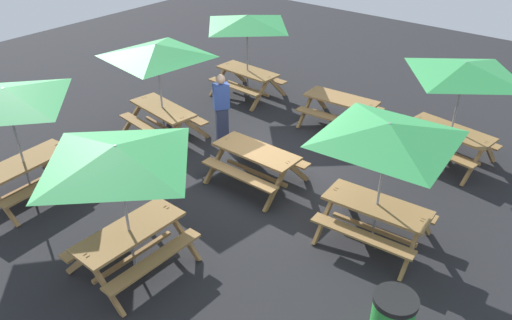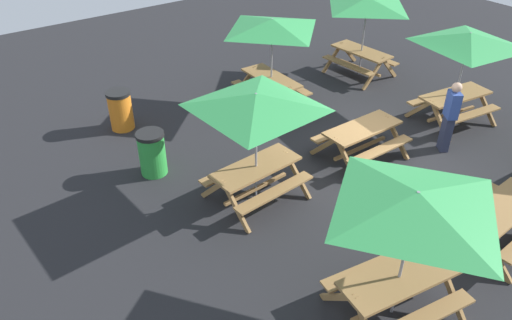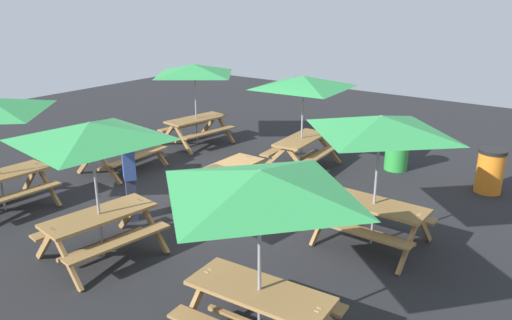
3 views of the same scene
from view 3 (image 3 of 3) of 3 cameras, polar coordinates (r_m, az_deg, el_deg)
name	(u,v)px [view 3 (image 3 of 3)]	position (r m, az deg, el deg)	size (l,w,h in m)	color
ground_plane	(219,200)	(10.66, -4.24, -4.55)	(26.63, 26.63, 0.00)	#232326
picnic_table_0	(91,142)	(8.13, -18.32, 2.01)	(2.80, 2.80, 2.34)	olive
picnic_table_1	(303,89)	(12.12, 5.42, 8.09)	(2.82, 2.82, 2.34)	olive
picnic_table_2	(260,196)	(5.66, 0.42, -4.13)	(2.13, 2.13, 2.34)	olive
picnic_table_3	(380,134)	(8.38, 13.97, 2.89)	(2.04, 2.04, 2.34)	olive
picnic_table_4	(195,75)	(14.20, -7.03, 9.57)	(2.27, 2.27, 2.34)	olive
picnic_table_5	(226,176)	(10.39, -3.40, -1.81)	(1.80, 1.54, 0.81)	olive
picnic_table_7	(122,148)	(12.68, -15.09, 1.36)	(1.88, 1.63, 0.81)	olive
trash_bin_green	(397,150)	(12.75, 15.81, 1.07)	(0.59, 0.59, 0.98)	green
trash_bin_orange	(490,171)	(12.01, 25.18, -1.12)	(0.59, 0.59, 0.98)	orange
person_standing	(130,176)	(9.72, -14.24, -1.79)	(0.39, 0.42, 1.67)	#2D334C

